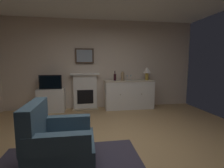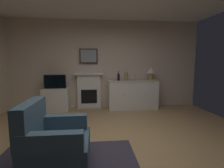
# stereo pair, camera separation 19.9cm
# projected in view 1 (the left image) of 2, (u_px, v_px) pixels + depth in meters

# --- Properties ---
(ground_plane) EXTENTS (5.94, 5.56, 0.10)m
(ground_plane) POSITION_uv_depth(u_px,v_px,m) (118.00, 153.00, 2.73)
(ground_plane) COLOR tan
(ground_plane) RESTS_ON ground
(wall_rear) EXTENTS (5.94, 0.06, 2.71)m
(wall_rear) POSITION_uv_depth(u_px,v_px,m) (101.00, 65.00, 5.25)
(wall_rear) COLOR beige
(wall_rear) RESTS_ON ground_plane
(fireplace_unit) EXTENTS (0.87, 0.30, 1.10)m
(fireplace_unit) POSITION_uv_depth(u_px,v_px,m) (85.00, 91.00, 5.14)
(fireplace_unit) COLOR white
(fireplace_unit) RESTS_ON ground_plane
(framed_picture) EXTENTS (0.55, 0.04, 0.45)m
(framed_picture) POSITION_uv_depth(u_px,v_px,m) (85.00, 56.00, 5.05)
(framed_picture) COLOR #473323
(sideboard_cabinet) EXTENTS (1.52, 0.49, 0.88)m
(sideboard_cabinet) POSITION_uv_depth(u_px,v_px,m) (129.00, 94.00, 5.19)
(sideboard_cabinet) COLOR white
(sideboard_cabinet) RESTS_ON ground_plane
(table_lamp) EXTENTS (0.26, 0.26, 0.40)m
(table_lamp) POSITION_uv_depth(u_px,v_px,m) (147.00, 71.00, 5.19)
(table_lamp) COLOR #B79338
(table_lamp) RESTS_ON sideboard_cabinet
(wine_bottle) EXTENTS (0.08, 0.08, 0.29)m
(wine_bottle) POSITION_uv_depth(u_px,v_px,m) (115.00, 77.00, 5.07)
(wine_bottle) COLOR #331419
(wine_bottle) RESTS_ON sideboard_cabinet
(wine_glass_left) EXTENTS (0.07, 0.07, 0.16)m
(wine_glass_left) POSITION_uv_depth(u_px,v_px,m) (127.00, 77.00, 5.07)
(wine_glass_left) COLOR silver
(wine_glass_left) RESTS_ON sideboard_cabinet
(wine_glass_center) EXTENTS (0.07, 0.07, 0.16)m
(wine_glass_center) POSITION_uv_depth(u_px,v_px,m) (131.00, 76.00, 5.08)
(wine_glass_center) COLOR silver
(wine_glass_center) RESTS_ON sideboard_cabinet
(vase_decorative) EXTENTS (0.11, 0.11, 0.28)m
(vase_decorative) POSITION_uv_depth(u_px,v_px,m) (123.00, 76.00, 5.04)
(vase_decorative) COLOR #9E7F5B
(vase_decorative) RESTS_ON sideboard_cabinet
(tv_cabinet) EXTENTS (0.75, 0.42, 0.67)m
(tv_cabinet) POSITION_uv_depth(u_px,v_px,m) (51.00, 100.00, 4.86)
(tv_cabinet) COLOR white
(tv_cabinet) RESTS_ON ground_plane
(tv_set) EXTENTS (0.62, 0.07, 0.40)m
(tv_set) POSITION_uv_depth(u_px,v_px,m) (50.00, 82.00, 4.77)
(tv_set) COLOR black
(tv_set) RESTS_ON tv_cabinet
(armchair) EXTENTS (0.81, 0.78, 0.92)m
(armchair) POSITION_uv_depth(u_px,v_px,m) (58.00, 143.00, 2.15)
(armchair) COLOR #3F596B
(armchair) RESTS_ON ground_plane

